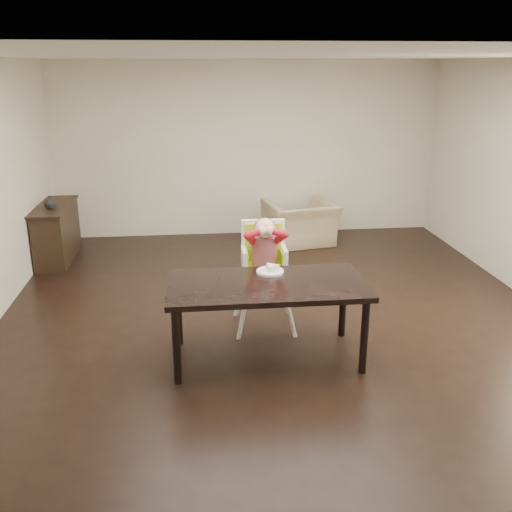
{
  "coord_description": "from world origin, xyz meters",
  "views": [
    {
      "loc": [
        -0.85,
        -5.46,
        2.63
      ],
      "look_at": [
        -0.29,
        -0.31,
        0.88
      ],
      "focal_mm": 40.0,
      "sensor_mm": 36.0,
      "label": 1
    }
  ],
  "objects_px": {
    "dining_table": "(267,291)",
    "armchair": "(300,216)",
    "sideboard": "(57,233)",
    "high_chair": "(264,250)"
  },
  "relations": [
    {
      "from": "high_chair",
      "to": "armchair",
      "type": "bearing_deg",
      "value": 73.67
    },
    {
      "from": "dining_table",
      "to": "armchair",
      "type": "xyz_separation_m",
      "value": [
        0.97,
        3.5,
        -0.23
      ]
    },
    {
      "from": "dining_table",
      "to": "sideboard",
      "type": "xyz_separation_m",
      "value": [
        -2.55,
        3.12,
        -0.27
      ]
    },
    {
      "from": "armchair",
      "to": "sideboard",
      "type": "relative_size",
      "value": 0.8
    },
    {
      "from": "dining_table",
      "to": "sideboard",
      "type": "height_order",
      "value": "sideboard"
    },
    {
      "from": "armchair",
      "to": "high_chair",
      "type": "bearing_deg",
      "value": 61.03
    },
    {
      "from": "high_chair",
      "to": "sideboard",
      "type": "distance_m",
      "value": 3.58
    },
    {
      "from": "dining_table",
      "to": "sideboard",
      "type": "relative_size",
      "value": 1.43
    },
    {
      "from": "dining_table",
      "to": "armchair",
      "type": "bearing_deg",
      "value": 74.56
    },
    {
      "from": "armchair",
      "to": "sideboard",
      "type": "distance_m",
      "value": 3.54
    }
  ]
}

